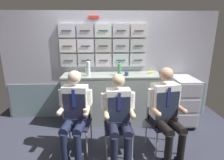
{
  "coord_description": "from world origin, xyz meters",
  "views": [
    {
      "loc": [
        -0.08,
        -2.19,
        1.79
      ],
      "look_at": [
        0.03,
        0.43,
        1.06
      ],
      "focal_mm": 28.7,
      "sensor_mm": 36.0,
      "label": 1
    }
  ],
  "objects_px": {
    "folding_chair_left": "(78,116)",
    "service_trolley": "(182,100)",
    "folding_chair_right": "(117,119)",
    "paper_cup_tan": "(127,74)",
    "folding_chair_by_counter": "(160,116)",
    "snack_banana": "(150,72)",
    "crew_member_right": "(119,114)",
    "crew_member_by_counter": "(166,108)",
    "crew_member_left": "(75,110)",
    "water_bottle_short": "(119,69)"
  },
  "relations": [
    {
      "from": "paper_cup_tan",
      "to": "service_trolley",
      "type": "bearing_deg",
      "value": 0.3
    },
    {
      "from": "folding_chair_left",
      "to": "snack_banana",
      "type": "distance_m",
      "value": 1.62
    },
    {
      "from": "folding_chair_left",
      "to": "service_trolley",
      "type": "bearing_deg",
      "value": 18.56
    },
    {
      "from": "folding_chair_right",
      "to": "snack_banana",
      "type": "xyz_separation_m",
      "value": [
        0.7,
        0.92,
        0.5
      ]
    },
    {
      "from": "snack_banana",
      "to": "paper_cup_tan",
      "type": "bearing_deg",
      "value": -159.64
    },
    {
      "from": "snack_banana",
      "to": "folding_chair_left",
      "type": "bearing_deg",
      "value": -147.98
    },
    {
      "from": "crew_member_left",
      "to": "folding_chair_right",
      "type": "distance_m",
      "value": 0.64
    },
    {
      "from": "folding_chair_right",
      "to": "service_trolley",
      "type": "bearing_deg",
      "value": 29.87
    },
    {
      "from": "folding_chair_by_counter",
      "to": "snack_banana",
      "type": "bearing_deg",
      "value": 87.89
    },
    {
      "from": "water_bottle_short",
      "to": "snack_banana",
      "type": "distance_m",
      "value": 0.65
    },
    {
      "from": "crew_member_by_counter",
      "to": "water_bottle_short",
      "type": "bearing_deg",
      "value": 125.88
    },
    {
      "from": "service_trolley",
      "to": "crew_member_left",
      "type": "xyz_separation_m",
      "value": [
        -1.92,
        -0.8,
        0.19
      ]
    },
    {
      "from": "crew_member_right",
      "to": "snack_banana",
      "type": "bearing_deg",
      "value": 57.45
    },
    {
      "from": "service_trolley",
      "to": "crew_member_left",
      "type": "height_order",
      "value": "crew_member_left"
    },
    {
      "from": "folding_chair_by_counter",
      "to": "folding_chair_left",
      "type": "bearing_deg",
      "value": 178.09
    },
    {
      "from": "crew_member_by_counter",
      "to": "snack_banana",
      "type": "xyz_separation_m",
      "value": [
        0.0,
        1.01,
        0.3
      ]
    },
    {
      "from": "folding_chair_right",
      "to": "paper_cup_tan",
      "type": "xyz_separation_m",
      "value": [
        0.21,
        0.74,
        0.51
      ]
    },
    {
      "from": "crew_member_by_counter",
      "to": "paper_cup_tan",
      "type": "height_order",
      "value": "crew_member_by_counter"
    },
    {
      "from": "crew_member_by_counter",
      "to": "snack_banana",
      "type": "bearing_deg",
      "value": 89.89
    },
    {
      "from": "service_trolley",
      "to": "folding_chair_left",
      "type": "distance_m",
      "value": 2.01
    },
    {
      "from": "folding_chair_left",
      "to": "folding_chair_right",
      "type": "relative_size",
      "value": 1.0
    },
    {
      "from": "crew_member_by_counter",
      "to": "snack_banana",
      "type": "distance_m",
      "value": 1.06
    },
    {
      "from": "service_trolley",
      "to": "folding_chair_left",
      "type": "relative_size",
      "value": 1.11
    },
    {
      "from": "service_trolley",
      "to": "crew_member_left",
      "type": "bearing_deg",
      "value": -157.41
    },
    {
      "from": "crew_member_left",
      "to": "crew_member_by_counter",
      "type": "relative_size",
      "value": 0.97
    },
    {
      "from": "folding_chair_left",
      "to": "water_bottle_short",
      "type": "bearing_deg",
      "value": 43.79
    },
    {
      "from": "folding_chair_by_counter",
      "to": "water_bottle_short",
      "type": "height_order",
      "value": "water_bottle_short"
    },
    {
      "from": "folding_chair_by_counter",
      "to": "crew_member_by_counter",
      "type": "relative_size",
      "value": 0.65
    },
    {
      "from": "paper_cup_tan",
      "to": "snack_banana",
      "type": "height_order",
      "value": "paper_cup_tan"
    },
    {
      "from": "service_trolley",
      "to": "water_bottle_short",
      "type": "height_order",
      "value": "water_bottle_short"
    },
    {
      "from": "folding_chair_right",
      "to": "snack_banana",
      "type": "distance_m",
      "value": 1.26
    },
    {
      "from": "crew_member_by_counter",
      "to": "paper_cup_tan",
      "type": "xyz_separation_m",
      "value": [
        -0.49,
        0.83,
        0.31
      ]
    },
    {
      "from": "crew_member_right",
      "to": "folding_chair_by_counter",
      "type": "bearing_deg",
      "value": 19.05
    },
    {
      "from": "crew_member_left",
      "to": "water_bottle_short",
      "type": "distance_m",
      "value": 1.16
    },
    {
      "from": "folding_chair_left",
      "to": "folding_chair_by_counter",
      "type": "xyz_separation_m",
      "value": [
        1.27,
        -0.04,
        0.0
      ]
    },
    {
      "from": "paper_cup_tan",
      "to": "snack_banana",
      "type": "distance_m",
      "value": 0.52
    },
    {
      "from": "crew_member_left",
      "to": "water_bottle_short",
      "type": "relative_size",
      "value": 4.92
    },
    {
      "from": "service_trolley",
      "to": "paper_cup_tan",
      "type": "xyz_separation_m",
      "value": [
        -1.09,
        -0.01,
        0.53
      ]
    },
    {
      "from": "folding_chair_left",
      "to": "crew_member_right",
      "type": "height_order",
      "value": "crew_member_right"
    },
    {
      "from": "folding_chair_left",
      "to": "snack_banana",
      "type": "relative_size",
      "value": 4.86
    },
    {
      "from": "folding_chair_left",
      "to": "folding_chair_right",
      "type": "distance_m",
      "value": 0.61
    },
    {
      "from": "service_trolley",
      "to": "crew_member_by_counter",
      "type": "height_order",
      "value": "crew_member_by_counter"
    },
    {
      "from": "service_trolley",
      "to": "crew_member_left",
      "type": "distance_m",
      "value": 2.09
    },
    {
      "from": "folding_chair_right",
      "to": "snack_banana",
      "type": "relative_size",
      "value": 4.86
    },
    {
      "from": "service_trolley",
      "to": "folding_chair_by_counter",
      "type": "relative_size",
      "value": 1.11
    },
    {
      "from": "folding_chair_right",
      "to": "water_bottle_short",
      "type": "distance_m",
      "value": 0.97
    },
    {
      "from": "service_trolley",
      "to": "paper_cup_tan",
      "type": "relative_size",
      "value": 12.49
    },
    {
      "from": "folding_chair_by_counter",
      "to": "snack_banana",
      "type": "distance_m",
      "value": 0.99
    },
    {
      "from": "folding_chair_by_counter",
      "to": "paper_cup_tan",
      "type": "distance_m",
      "value": 0.97
    },
    {
      "from": "crew_member_left",
      "to": "folding_chair_by_counter",
      "type": "relative_size",
      "value": 1.49
    }
  ]
}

